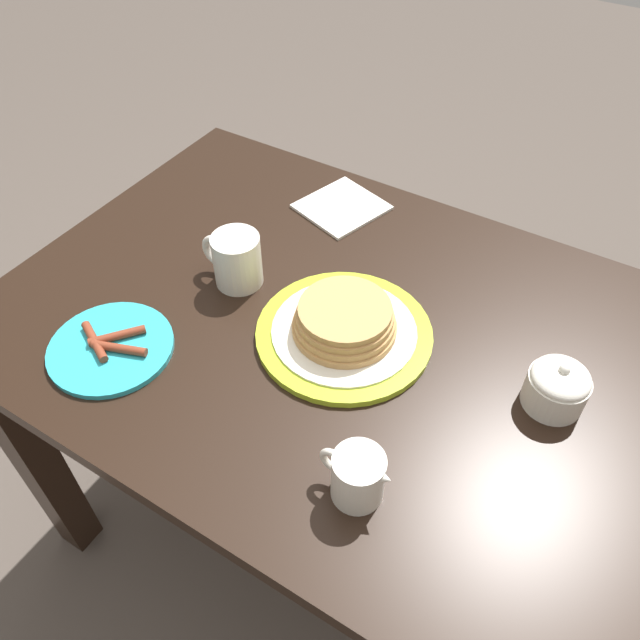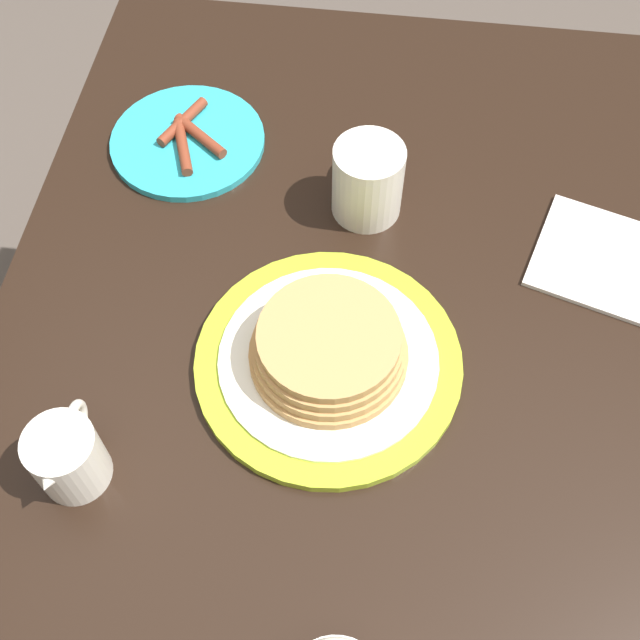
{
  "view_description": "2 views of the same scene",
  "coord_description": "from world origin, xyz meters",
  "px_view_note": "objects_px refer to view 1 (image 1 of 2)",
  "views": [
    {
      "loc": [
        -0.31,
        0.63,
        1.48
      ],
      "look_at": [
        0.05,
        0.03,
        0.76
      ],
      "focal_mm": 35.0,
      "sensor_mm": 36.0,
      "label": 1
    },
    {
      "loc": [
        -0.4,
        -0.03,
        1.49
      ],
      "look_at": [
        0.05,
        0.03,
        0.76
      ],
      "focal_mm": 45.0,
      "sensor_mm": 36.0,
      "label": 2
    }
  ],
  "objects_px": {
    "napkin": "(342,207)",
    "sugar_bowl": "(557,386)",
    "pancake_plate": "(344,326)",
    "creamer_pitcher": "(358,476)",
    "coffee_mug": "(237,258)",
    "side_plate_bacon": "(111,347)"
  },
  "relations": [
    {
      "from": "creamer_pitcher",
      "to": "napkin",
      "type": "bearing_deg",
      "value": -58.07
    },
    {
      "from": "side_plate_bacon",
      "to": "creamer_pitcher",
      "type": "height_order",
      "value": "creamer_pitcher"
    },
    {
      "from": "coffee_mug",
      "to": "sugar_bowl",
      "type": "distance_m",
      "value": 0.56
    },
    {
      "from": "pancake_plate",
      "to": "napkin",
      "type": "height_order",
      "value": "pancake_plate"
    },
    {
      "from": "pancake_plate",
      "to": "napkin",
      "type": "relative_size",
      "value": 1.52
    },
    {
      "from": "coffee_mug",
      "to": "creamer_pitcher",
      "type": "distance_m",
      "value": 0.46
    },
    {
      "from": "side_plate_bacon",
      "to": "napkin",
      "type": "bearing_deg",
      "value": -103.28
    },
    {
      "from": "sugar_bowl",
      "to": "napkin",
      "type": "bearing_deg",
      "value": -26.77
    },
    {
      "from": "side_plate_bacon",
      "to": "sugar_bowl",
      "type": "xyz_separation_m",
      "value": [
        -0.63,
        -0.27,
        0.03
      ]
    },
    {
      "from": "creamer_pitcher",
      "to": "sugar_bowl",
      "type": "relative_size",
      "value": 1.17
    },
    {
      "from": "creamer_pitcher",
      "to": "napkin",
      "type": "distance_m",
      "value": 0.63
    },
    {
      "from": "pancake_plate",
      "to": "sugar_bowl",
      "type": "xyz_separation_m",
      "value": [
        -0.33,
        -0.05,
        0.01
      ]
    },
    {
      "from": "creamer_pitcher",
      "to": "napkin",
      "type": "xyz_separation_m",
      "value": [
        0.33,
        -0.54,
        -0.04
      ]
    },
    {
      "from": "side_plate_bacon",
      "to": "napkin",
      "type": "distance_m",
      "value": 0.54
    },
    {
      "from": "pancake_plate",
      "to": "sugar_bowl",
      "type": "distance_m",
      "value": 0.33
    },
    {
      "from": "pancake_plate",
      "to": "creamer_pitcher",
      "type": "distance_m",
      "value": 0.28
    },
    {
      "from": "coffee_mug",
      "to": "side_plate_bacon",
      "type": "bearing_deg",
      "value": 73.07
    },
    {
      "from": "coffee_mug",
      "to": "creamer_pitcher",
      "type": "bearing_deg",
      "value": 146.17
    },
    {
      "from": "side_plate_bacon",
      "to": "coffee_mug",
      "type": "bearing_deg",
      "value": -106.93
    },
    {
      "from": "napkin",
      "to": "sugar_bowl",
      "type": "bearing_deg",
      "value": 153.23
    },
    {
      "from": "pancake_plate",
      "to": "coffee_mug",
      "type": "xyz_separation_m",
      "value": [
        0.23,
        -0.02,
        0.03
      ]
    },
    {
      "from": "sugar_bowl",
      "to": "pancake_plate",
      "type": "bearing_deg",
      "value": 7.95
    }
  ]
}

